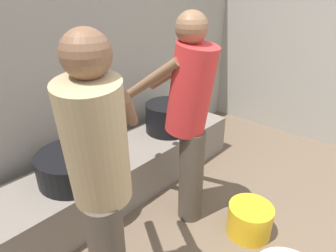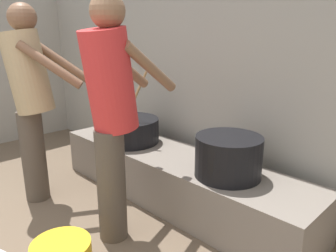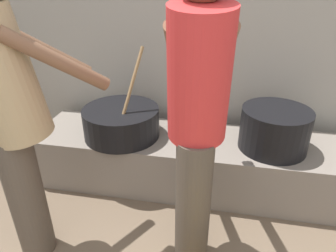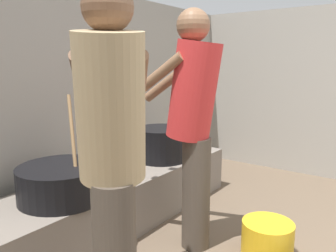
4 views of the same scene
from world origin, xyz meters
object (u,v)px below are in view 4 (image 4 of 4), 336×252
(cooking_pot_secondary, at_px, (162,144))
(bucket_yellow_plastic, at_px, (267,240))
(cook_in_red_shirt, at_px, (193,116))
(cook_in_tan_shirt, at_px, (112,146))
(cooking_pot_main, at_px, (62,182))

(cooking_pot_secondary, height_order, bucket_yellow_plastic, cooking_pot_secondary)
(cook_in_red_shirt, bearing_deg, cook_in_tan_shirt, -170.55)
(bucket_yellow_plastic, bearing_deg, cooking_pot_main, 125.03)
(cooking_pot_secondary, distance_m, cook_in_tan_shirt, 1.66)
(cooking_pot_secondary, bearing_deg, cooking_pot_main, -178.72)
(cooking_pot_main, relative_size, cooking_pot_secondary, 1.41)
(bucket_yellow_plastic, bearing_deg, cook_in_tan_shirt, 161.72)
(cooking_pot_main, height_order, cook_in_red_shirt, cook_in_red_shirt)
(cooking_pot_secondary, relative_size, cook_in_red_shirt, 0.29)
(cooking_pot_main, bearing_deg, cooking_pot_secondary, 1.28)
(cooking_pot_secondary, xyz_separation_m, bucket_yellow_plastic, (-0.34, -1.15, -0.44))
(cooking_pot_main, xyz_separation_m, bucket_yellow_plastic, (0.79, -1.13, -0.40))
(cook_in_tan_shirt, bearing_deg, cook_in_red_shirt, 9.45)
(cooking_pot_secondary, xyz_separation_m, cook_in_red_shirt, (-0.49, -0.64, 0.39))
(cooking_pot_main, relative_size, cook_in_tan_shirt, 0.41)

